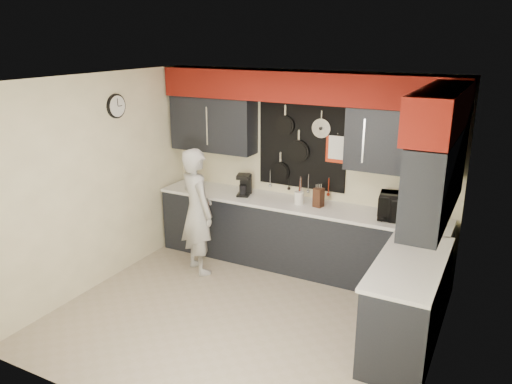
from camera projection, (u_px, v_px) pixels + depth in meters
The scene contains 10 objects.
ground at pixel (243, 317), 5.57m from camera, with size 4.00×4.00×0.00m, color tan.
back_wall_assembly at pixel (303, 118), 6.32m from camera, with size 4.00×0.36×2.60m.
right_wall_assembly at pixel (439, 163), 4.39m from camera, with size 0.36×3.50×2.60m.
left_wall_assembly at pixel (99, 180), 6.06m from camera, with size 0.05×3.50×2.60m.
base_cabinets at pixel (321, 251), 6.18m from camera, with size 3.95×2.20×0.92m.
microwave at pixel (403, 207), 5.88m from camera, with size 0.55×0.37×0.30m, color black.
knife_block at pixel (319, 197), 6.33m from camera, with size 0.11×0.11×0.25m, color #341A10.
utensil_crock at pixel (299, 198), 6.46m from camera, with size 0.13×0.13×0.16m, color white.
coffee_maker at pixel (244, 184), 6.79m from camera, with size 0.21×0.24×0.30m.
person at pixel (197, 211), 6.45m from camera, with size 0.61×0.40×1.67m, color beige.
Camera 1 is at (2.39, -4.27, 3.02)m, focal length 35.00 mm.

